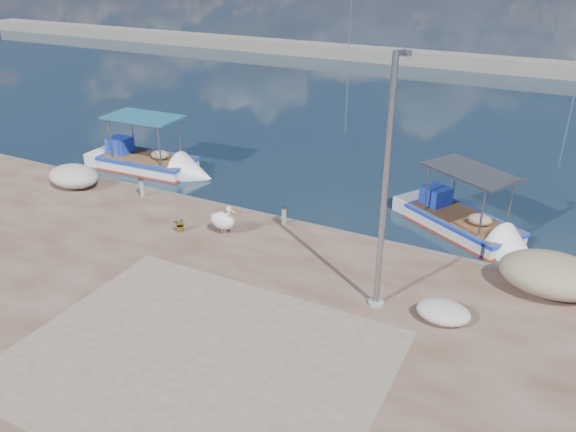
# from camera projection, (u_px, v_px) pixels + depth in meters

# --- Properties ---
(ground) EXTENTS (1400.00, 1400.00, 0.00)m
(ground) POSITION_uv_depth(u_px,v_px,m) (230.00, 304.00, 16.80)
(ground) COLOR #162635
(ground) RESTS_ON ground
(quay_patch) EXTENTS (9.00, 7.00, 0.01)m
(quay_patch) POSITION_uv_depth(u_px,v_px,m) (198.00, 360.00, 13.77)
(quay_patch) COLOR gray
(quay_patch) RESTS_ON quay
(breakwater) EXTENTS (120.00, 2.20, 7.50)m
(breakwater) POSITION_uv_depth(u_px,v_px,m) (478.00, 63.00, 48.65)
(breakwater) COLOR gray
(breakwater) RESTS_ON ground
(boat_left) EXTENTS (6.41, 2.36, 3.04)m
(boat_left) POSITION_uv_depth(u_px,v_px,m) (147.00, 164.00, 26.93)
(boat_left) COLOR white
(boat_left) RESTS_ON ground
(boat_right) EXTENTS (6.09, 4.70, 2.85)m
(boat_right) POSITION_uv_depth(u_px,v_px,m) (461.00, 226.00, 21.03)
(boat_right) COLOR white
(boat_right) RESTS_ON ground
(pelican) EXTENTS (1.23, 0.74, 1.17)m
(pelican) POSITION_uv_depth(u_px,v_px,m) (223.00, 220.00, 19.56)
(pelican) COLOR tan
(pelican) RESTS_ON quay
(lamp_post) EXTENTS (0.44, 0.96, 7.00)m
(lamp_post) POSITION_uv_depth(u_px,v_px,m) (385.00, 197.00, 14.52)
(lamp_post) COLOR gray
(lamp_post) RESTS_ON quay
(bollard_near) EXTENTS (0.22, 0.22, 0.67)m
(bollard_near) POSITION_uv_depth(u_px,v_px,m) (284.00, 215.00, 20.36)
(bollard_near) COLOR gray
(bollard_near) RESTS_ON quay
(bollard_far) EXTENTS (0.24, 0.24, 0.73)m
(bollard_far) POSITION_uv_depth(u_px,v_px,m) (142.00, 187.00, 22.67)
(bollard_far) COLOR gray
(bollard_far) RESTS_ON quay
(potted_plant) EXTENTS (0.51, 0.45, 0.53)m
(potted_plant) POSITION_uv_depth(u_px,v_px,m) (181.00, 225.00, 19.89)
(potted_plant) COLOR #33722D
(potted_plant) RESTS_ON quay
(net_pile_c) EXTENTS (2.94, 2.10, 1.16)m
(net_pile_c) POSITION_uv_depth(u_px,v_px,m) (551.00, 275.00, 16.26)
(net_pile_c) COLOR tan
(net_pile_c) RESTS_ON quay
(net_pile_a) EXTENTS (2.26, 1.64, 0.92)m
(net_pile_a) POSITION_uv_depth(u_px,v_px,m) (74.00, 176.00, 23.56)
(net_pile_a) COLOR beige
(net_pile_a) RESTS_ON quay
(net_pile_d) EXTENTS (1.45, 1.09, 0.55)m
(net_pile_d) POSITION_uv_depth(u_px,v_px,m) (443.00, 312.00, 15.11)
(net_pile_d) COLOR beige
(net_pile_d) RESTS_ON quay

